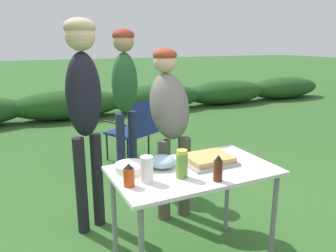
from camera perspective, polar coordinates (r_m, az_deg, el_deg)
The scene contains 13 objects.
shrub_hedge at distance 7.18m, azimuth -16.92°, elevation 3.59°, with size 14.40×0.90×0.60m.
folding_table at distance 2.26m, azimuth 4.47°, elevation -9.27°, with size 1.10×0.64×0.74m.
food_tray at distance 2.34m, azimuth 7.02°, elevation -5.81°, with size 0.35×0.30×0.06m.
plate_stack at distance 2.20m, azimuth -6.44°, elevation -7.18°, with size 0.22×0.22×0.05m, color white.
mixing_bowl at distance 2.25m, azimuth -0.99°, elevation -6.21°, with size 0.19×0.19×0.08m, color #99B2CC.
paper_cup_stack at distance 2.01m, azimuth -3.74°, elevation -7.50°, with size 0.08×0.08×0.16m, color white.
hot_sauce_bottle at distance 1.97m, azimuth -6.83°, elevation -8.54°, with size 0.07×0.07×0.14m.
bbq_sauce_bottle at distance 2.04m, azimuth 8.72°, elevation -7.33°, with size 0.06×0.06×0.17m.
relish_jar at distance 2.07m, azimuth 2.44°, elevation -6.65°, with size 0.07×0.07×0.18m.
standing_person_in_dark_puffer at distance 2.92m, azimuth 0.32°, elevation 2.04°, with size 0.39×0.49×1.52m.
standing_person_with_beanie at distance 3.61m, azimuth -7.52°, elevation 6.80°, with size 0.37×0.32×1.71m.
standing_person_in_olive_jacket at distance 2.67m, azimuth -14.43°, elevation 4.75°, with size 0.36×0.31×1.75m.
camp_chair_green_behind_table at distance 4.36m, azimuth -6.09°, elevation -0.30°, with size 0.67×0.73×0.83m.
Camera 1 is at (-1.05, -1.79, 1.57)m, focal length 35.00 mm.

